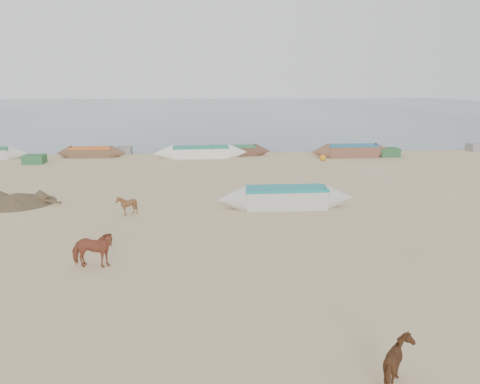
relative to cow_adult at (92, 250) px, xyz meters
name	(u,v)px	position (x,y,z in m)	size (l,w,h in m)	color
ground	(249,246)	(5.02, 1.58, -0.58)	(140.00, 140.00, 0.00)	tan
sea	(210,109)	(5.02, 83.58, -0.58)	(160.00, 160.00, 0.00)	slate
cow_adult	(92,250)	(0.00, 0.00, 0.00)	(0.63, 1.38, 1.17)	brown
calf_front	(127,205)	(0.13, 5.88, -0.14)	(0.71, 0.80, 0.88)	brown
calf_right	(400,364)	(7.10, -6.36, -0.13)	(0.90, 0.77, 0.91)	brown
near_canoe	(285,198)	(7.18, 6.52, -0.11)	(6.30, 1.32, 0.95)	beige
debris_pile	(17,198)	(-5.40, 8.38, -0.34)	(3.53, 3.53, 0.49)	brown
waterline_canoes	(206,151)	(3.70, 21.56, -0.16)	(60.94, 2.74, 0.94)	brown
beach_clutter	(266,152)	(8.31, 21.55, -0.29)	(44.24, 5.34, 0.64)	#2B6037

